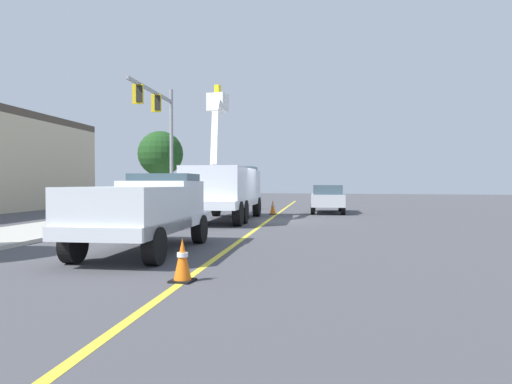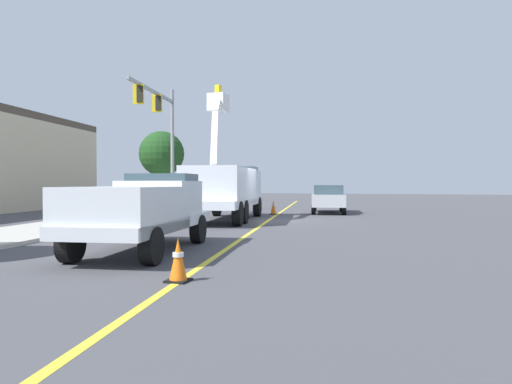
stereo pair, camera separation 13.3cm
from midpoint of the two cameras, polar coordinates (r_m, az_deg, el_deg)
The scene contains 10 objects.
ground at distance 21.57m, azimuth 1.35°, elevation -3.66°, with size 120.00×120.00×0.00m, color #47474C.
sidewalk_far_side at distance 23.75m, azimuth -17.57°, elevation -3.13°, with size 60.00×3.60×0.12m, color #B2ADA3.
lane_centre_stripe at distance 21.57m, azimuth 1.35°, elevation -3.65°, with size 50.00×0.16×0.01m, color yellow.
utility_bucket_truck at distance 21.87m, azimuth -4.00°, elevation 0.62°, with size 8.49×3.76×6.85m.
service_pickup_truck at distance 12.01m, azimuth -14.21°, elevation -2.09°, with size 5.86×2.95×2.06m.
passing_minivan at distance 27.69m, azimuth 8.91°, elevation -0.61°, with size 5.04×2.63×1.69m.
traffic_cone_leading at distance 8.32m, azimuth -9.76°, elevation -8.52°, with size 0.40×0.40×0.79m.
traffic_cone_mid_front at distance 25.96m, azimuth 1.99°, elevation -1.94°, with size 0.40×0.40×0.84m.
traffic_signal_mast at distance 27.06m, azimuth -12.11°, elevation 8.45°, with size 6.56×1.22×7.65m.
street_tree_right at distance 31.49m, azimuth -12.13°, elevation 4.74°, with size 3.07×3.07×5.37m.
Camera 1 is at (-20.72, -5.76, 1.77)m, focal length 31.55 mm.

